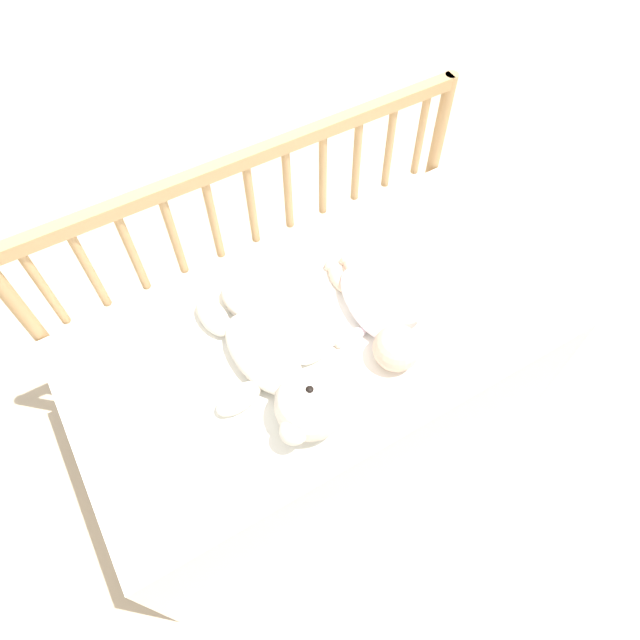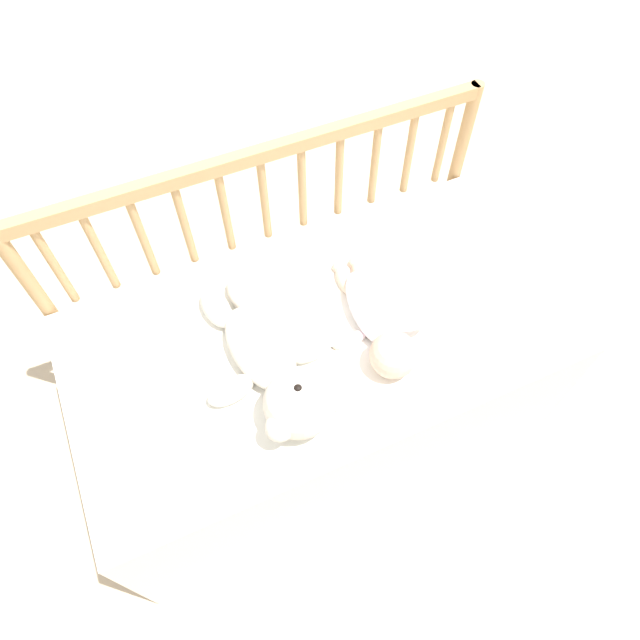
{
  "view_description": "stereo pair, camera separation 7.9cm",
  "coord_description": "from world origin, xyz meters",
  "views": [
    {
      "loc": [
        -0.38,
        -0.65,
        1.74
      ],
      "look_at": [
        0.0,
        -0.0,
        0.58
      ],
      "focal_mm": 32.0,
      "sensor_mm": 36.0,
      "label": 1
    },
    {
      "loc": [
        -0.31,
        -0.68,
        1.74
      ],
      "look_at": [
        0.0,
        -0.0,
        0.58
      ],
      "focal_mm": 32.0,
      "sensor_mm": 36.0,
      "label": 2
    }
  ],
  "objects": [
    {
      "name": "crib_mattress",
      "position": [
        0.0,
        0.0,
        0.26
      ],
      "size": [
        1.26,
        0.66,
        0.52
      ],
      "color": "white",
      "rests_on": "ground_plane"
    },
    {
      "name": "ground_plane",
      "position": [
        0.0,
        0.0,
        0.0
      ],
      "size": [
        12.0,
        12.0,
        0.0
      ],
      "primitive_type": "plane",
      "color": "#C6B293"
    },
    {
      "name": "baby",
      "position": [
        0.13,
        -0.06,
        0.56
      ],
      "size": [
        0.25,
        0.39,
        0.11
      ],
      "color": "white",
      "rests_on": "crib_mattress"
    },
    {
      "name": "blanket",
      "position": [
        -0.04,
        -0.01,
        0.52
      ],
      "size": [
        0.83,
        0.59,
        0.01
      ],
      "color": "white",
      "rests_on": "crib_mattress"
    },
    {
      "name": "crib_rail",
      "position": [
        0.0,
        0.35,
        0.59
      ],
      "size": [
        1.26,
        0.04,
        0.82
      ],
      "color": "tan",
      "rests_on": "ground_plane"
    },
    {
      "name": "teddy_bear",
      "position": [
        -0.15,
        -0.09,
        0.58
      ],
      "size": [
        0.34,
        0.5,
        0.16
      ],
      "color": "silver",
      "rests_on": "crib_mattress"
    }
  ]
}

